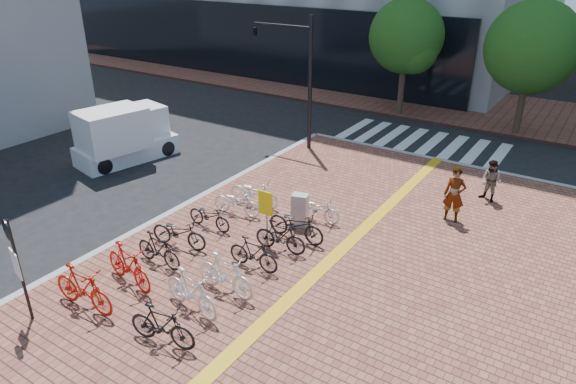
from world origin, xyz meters
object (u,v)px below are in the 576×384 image
Objects in this scene: bike_12 at (296,224)px; yellow_sign at (266,208)px; bike_8 at (191,292)px; pedestrian_a at (454,195)px; utility_box at (300,210)px; bike_4 at (209,216)px; bike_2 at (158,250)px; bike_6 at (254,192)px; bike_0 at (83,288)px; bike_3 at (179,232)px; bike_11 at (280,237)px; pedestrian_b at (491,181)px; bike_5 at (237,202)px; bike_1 at (128,265)px; traffic_light_pole at (284,56)px; bike_9 at (225,275)px; bike_13 at (317,208)px; notice_sign at (15,258)px; bike_7 at (162,325)px; box_truck at (123,135)px; bike_10 at (253,253)px.

yellow_sign reaches higher than bike_12.
yellow_sign is (-0.34, 3.61, 0.63)m from bike_8.
pedestrian_a is 4.99m from utility_box.
bike_4 is 0.88× the size of pedestrian_a.
bike_2 is 0.88× the size of bike_6.
bike_0 is at bearing 155.96° from bike_12.
bike_11 is (2.66, 1.42, 0.01)m from bike_3.
bike_6 reaches higher than bike_11.
utility_box is at bearing -47.56° from bike_3.
bike_8 is 1.24× the size of pedestrian_b.
bike_5 is at bearing 58.39° from bike_11.
bike_1 reaches higher than bike_4.
traffic_light_pole is (-5.13, 7.93, 3.43)m from bike_11.
bike_0 is at bearing -108.51° from utility_box.
bike_2 reaches higher than bike_11.
bike_0 reaches higher than bike_4.
bike_11 is at bearing -25.40° from bike_1.
bike_9 is 0.32× the size of traffic_light_pole.
bike_12 is (2.42, 4.37, -0.07)m from bike_1.
bike_13 is 0.60× the size of notice_sign.
bike_9 is (2.48, 2.39, -0.04)m from bike_0.
bike_2 reaches higher than bike_4.
bike_3 is at bearing 167.58° from bike_5.
bike_8 is (-0.27, 1.23, 0.05)m from bike_7.
traffic_light_pole is at bearing 30.86° from bike_8.
bike_11 is at bearing -135.53° from pedestrian_a.
bike_13 is 8.77m from notice_sign.
bike_12 is (0.01, 5.53, -0.00)m from bike_7.
bike_12 is at bearing -35.68° from bike_2.
pedestrian_a is 12.57m from notice_sign.
bike_9 is at bearing 171.73° from bike_11.
bike_13 is at bearing -154.32° from pedestrian_a.
bike_12 is at bearing -60.47° from bike_3.
bike_4 is 0.84× the size of bike_12.
box_truck reaches higher than yellow_sign.
yellow_sign is at bearing -84.36° from bike_4.
bike_2 is 0.95× the size of bike_5.
bike_4 is at bearing -150.75° from pedestrian_a.
bike_13 is at bearing 5.78° from bike_8.
bike_10 is 10.93m from traffic_light_pole.
bike_9 is (2.39, 0.02, 0.06)m from bike_2.
bike_3 is at bearing 81.77° from notice_sign.
traffic_light_pole reaches higher than yellow_sign.
bike_6 reaches higher than bike_10.
bike_13 is 0.66m from utility_box.
yellow_sign reaches higher than pedestrian_b.
pedestrian_a is 2.26m from pedestrian_b.
bike_13 is (2.36, 0.25, -0.06)m from bike_6.
traffic_light_pole reaches higher than bike_12.
notice_sign reaches higher than utility_box.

